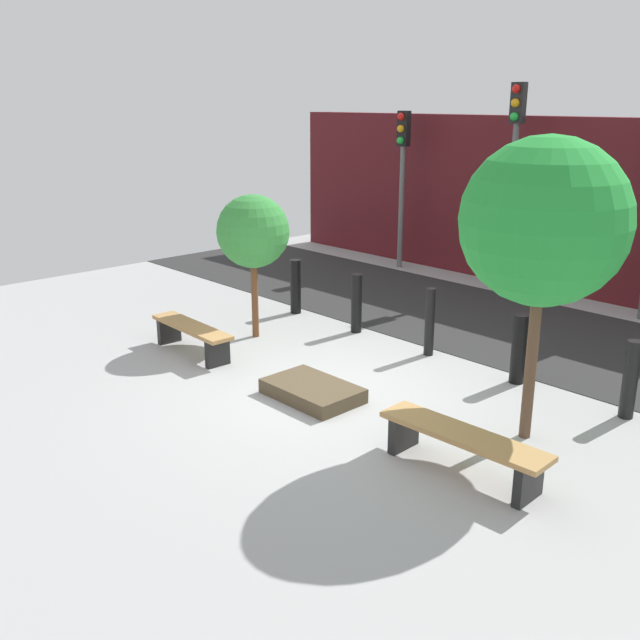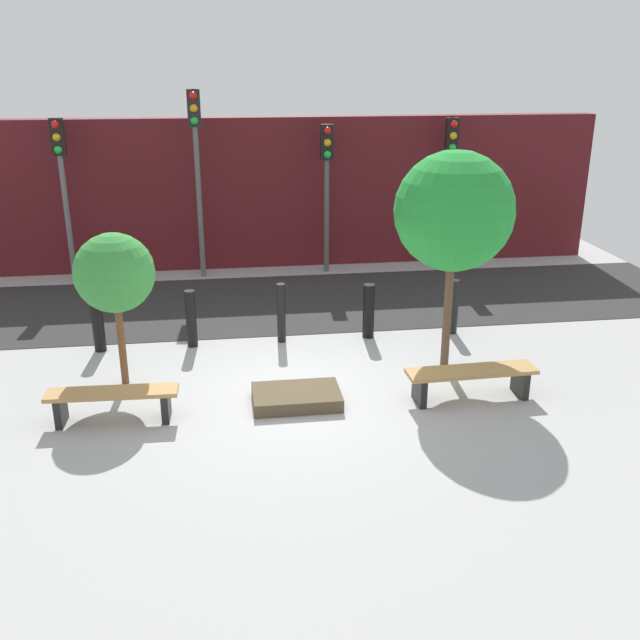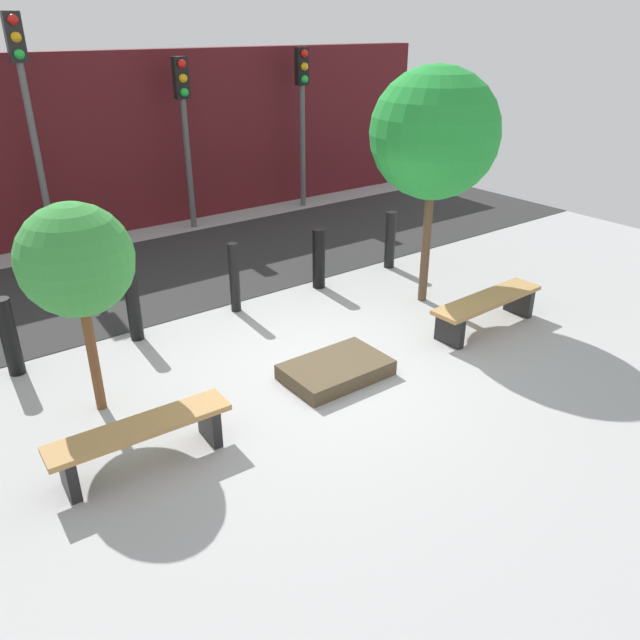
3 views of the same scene
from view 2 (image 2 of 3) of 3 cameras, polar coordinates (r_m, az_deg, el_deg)
The scene contains 17 objects.
ground_plane at distance 10.76m, azimuth -2.03°, elevation -6.08°, with size 18.00×18.00×0.00m, color #A5A5A5.
road_strip at distance 14.80m, azimuth -3.80°, elevation 1.38°, with size 18.00×3.79×0.01m, color #2B2B2B.
building_facade at distance 17.27m, azimuth -4.70°, elevation 10.08°, with size 16.20×0.50×3.51m, color #511419.
bench_left at distance 10.30m, azimuth -16.24°, elevation -6.11°, with size 1.80×0.45×0.47m.
bench_right at distance 10.76m, azimuth 11.99°, elevation -4.51°, with size 1.94×0.51×0.47m.
planter_bed at distance 10.50m, azimuth -1.89°, elevation -6.19°, with size 1.28×0.83×0.20m, color brown.
tree_behind_left_bench at distance 10.96m, azimuth -16.12°, elevation 3.59°, with size 1.19×1.19×2.39m.
tree_behind_right_bench at distance 11.22m, azimuth 10.67°, elevation 8.51°, with size 1.86×1.86×3.49m.
bollard_far_left at distance 12.76m, azimuth -17.35°, elevation -0.24°, with size 0.20×0.20×1.02m, color black.
bollard_left at distance 12.59m, azimuth -10.28°, elevation 0.10°, with size 0.18×0.18×1.02m, color black.
bollard_center at distance 12.60m, azimuth -3.12°, elevation 0.56°, with size 0.15×0.15×1.08m, color black.
bollard_right at distance 12.83m, azimuth 3.91°, elevation 0.72°, with size 0.21×0.21×1.00m, color black.
bollard_far_right at distance 13.22m, azimuth 10.61°, elevation 1.06°, with size 0.18×0.18×1.01m, color black.
traffic_light_west at distance 16.67m, azimuth -19.96°, elevation 11.14°, with size 0.28×0.27×3.59m.
traffic_light_mid_west at distance 16.28m, azimuth -9.86°, elevation 13.12°, with size 0.28×0.27×4.16m.
traffic_light_mid_east at distance 16.51m, azimuth 0.54°, elevation 11.80°, with size 0.28×0.27×3.40m.
traffic_light_east at distance 17.17m, azimuth 10.37°, elevation 12.04°, with size 0.28×0.27×3.51m.
Camera 2 is at (-0.95, -9.61, 4.75)m, focal length 40.00 mm.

